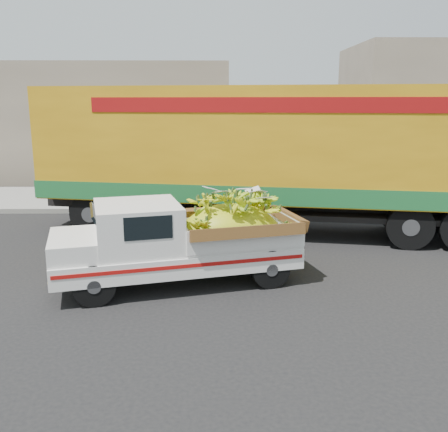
{
  "coord_description": "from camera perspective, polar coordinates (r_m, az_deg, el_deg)",
  "views": [
    {
      "loc": [
        0.54,
        -9.08,
        3.42
      ],
      "look_at": [
        0.67,
        0.95,
        1.12
      ],
      "focal_mm": 40.0,
      "sensor_mm": 36.0,
      "label": 1
    }
  ],
  "objects": [
    {
      "name": "curb",
      "position": [
        15.8,
        -2.68,
        0.7
      ],
      "size": [
        60.0,
        0.25,
        0.15
      ],
      "primitive_type": "cube",
      "color": "gray",
      "rests_on": "ground"
    },
    {
      "name": "pickup_truck",
      "position": [
        9.58,
        -3.38,
        -2.58
      ],
      "size": [
        4.85,
        2.79,
        1.6
      ],
      "rotation": [
        0.0,
        0.0,
        0.26
      ],
      "color": "black",
      "rests_on": "ground"
    },
    {
      "name": "semi_trailer",
      "position": [
        13.11,
        5.03,
        7.19
      ],
      "size": [
        12.08,
        4.64,
        3.8
      ],
      "rotation": [
        0.0,
        0.0,
        -0.18
      ],
      "color": "black",
      "rests_on": "ground"
    },
    {
      "name": "sidewalk",
      "position": [
        17.86,
        -2.46,
        2.11
      ],
      "size": [
        60.0,
        4.0,
        0.14
      ],
      "primitive_type": "cube",
      "color": "gray",
      "rests_on": "ground"
    },
    {
      "name": "building_left",
      "position": [
        24.96,
        -21.09,
        9.98
      ],
      "size": [
        18.0,
        6.0,
        5.0
      ],
      "primitive_type": "cube",
      "color": "gray",
      "rests_on": "ground"
    },
    {
      "name": "ground",
      "position": [
        9.72,
        -3.9,
        -7.71
      ],
      "size": [
        100.0,
        100.0,
        0.0
      ],
      "primitive_type": "plane",
      "color": "black",
      "rests_on": "ground"
    }
  ]
}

